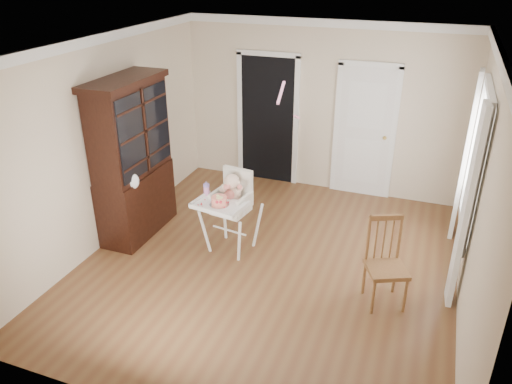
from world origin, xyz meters
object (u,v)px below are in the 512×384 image
at_px(cake, 219,201).
at_px(sippy_cup, 206,189).
at_px(high_chair, 231,202).
at_px(china_cabinet, 133,159).
at_px(dining_chair, 386,265).

height_order(cake, sippy_cup, sippy_cup).
distance_m(high_chair, china_cabinet, 1.46).
height_order(high_chair, sippy_cup, high_chair).
bearing_deg(china_cabinet, high_chair, 0.43).
bearing_deg(dining_chair, high_chair, 143.57).
bearing_deg(cake, sippy_cup, 143.46).
distance_m(high_chair, sippy_cup, 0.35).
relative_size(cake, china_cabinet, 0.11).
bearing_deg(sippy_cup, high_chair, 12.48).
bearing_deg(cake, dining_chair, -4.08).
distance_m(high_chair, dining_chair, 2.08).
bearing_deg(china_cabinet, cake, -10.52).
relative_size(cake, dining_chair, 0.24).
bearing_deg(sippy_cup, dining_chair, -8.43).
relative_size(sippy_cup, dining_chair, 0.19).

